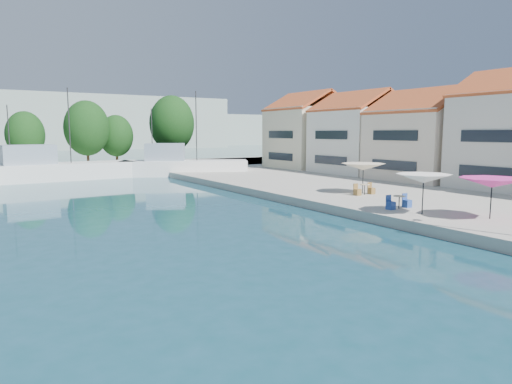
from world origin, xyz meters
TOP-DOWN VIEW (x-y plane):
  - quay_right at (22.00, 30.00)m, footprint 32.00×92.00m
  - quay_far at (-8.00, 67.00)m, footprint 90.00×16.00m
  - hill_east at (40.00, 180.00)m, footprint 140.00×40.00m
  - building_04 at (24.00, 33.00)m, footprint 9.00×8.80m
  - building_05 at (24.00, 42.00)m, footprint 8.40×8.80m
  - building_06 at (24.00, 51.00)m, footprint 9.00×8.80m
  - trawler_03 at (-5.88, 56.79)m, footprint 16.81×5.30m
  - trawler_04 at (7.91, 54.46)m, footprint 14.78×9.89m
  - tree_05 at (-6.79, 71.59)m, footprint 4.89×4.89m
  - tree_06 at (0.34, 68.43)m, footprint 5.87×5.87m
  - tree_07 at (4.47, 69.47)m, footprint 4.66×4.66m
  - tree_08 at (13.34, 70.89)m, footprint 6.79×6.79m
  - umbrella_pink at (9.96, 17.86)m, footprint 3.32×3.32m
  - umbrella_white at (8.09, 20.62)m, footprint 2.98×2.98m
  - umbrella_cream at (11.57, 28.66)m, footprint 3.24×3.24m
  - cafe_table_02 at (8.51, 22.60)m, footprint 1.82×0.70m
  - cafe_table_03 at (11.13, 28.03)m, footprint 1.82×0.70m

SIDE VIEW (x-z plane):
  - quay_right at x=22.00m, z-range 0.00..0.60m
  - quay_far at x=-8.00m, z-range 0.00..0.60m
  - cafe_table_02 at x=8.51m, z-range 0.51..1.27m
  - cafe_table_03 at x=11.13m, z-range 0.51..1.27m
  - trawler_03 at x=-5.88m, z-range -4.03..6.17m
  - trawler_04 at x=7.91m, z-range -4.03..6.17m
  - umbrella_pink at x=9.96m, z-range 1.42..3.57m
  - umbrella_cream at x=11.57m, z-range 1.46..3.68m
  - umbrella_white at x=8.09m, z-range 1.46..3.69m
  - tree_07 at x=4.47m, z-range 1.13..8.03m
  - tree_05 at x=-6.79m, z-range 1.16..8.39m
  - building_04 at x=24.00m, z-range 0.42..9.62m
  - building_05 at x=24.00m, z-range 0.41..10.11m
  - building_06 at x=24.00m, z-range 0.40..10.60m
  - tree_06 at x=0.34m, z-range 1.27..9.96m
  - hill_east at x=40.00m, z-range 0.00..12.00m
  - tree_08 at x=13.34m, z-range 1.38..11.43m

